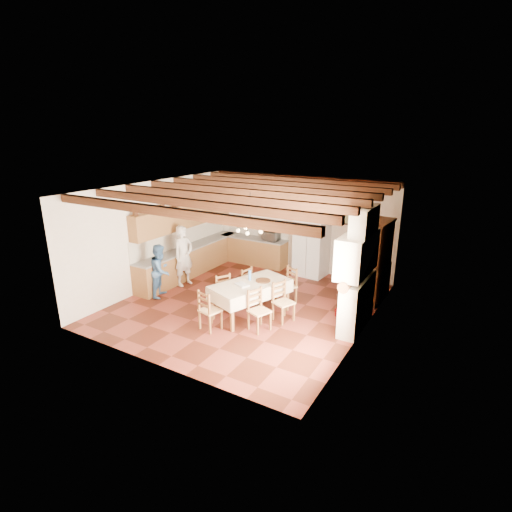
% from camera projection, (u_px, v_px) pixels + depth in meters
% --- Properties ---
extents(floor, '(6.00, 6.50, 0.02)m').
position_uv_depth(floor, '(247.00, 304.00, 10.38)').
color(floor, '#471B10').
rests_on(floor, ground).
extents(ceiling, '(6.00, 6.50, 0.02)m').
position_uv_depth(ceiling, '(246.00, 188.00, 9.46)').
color(ceiling, silver).
rests_on(ceiling, ground).
extents(wall_back, '(6.00, 0.02, 3.00)m').
position_uv_depth(wall_back, '(301.00, 223.00, 12.59)').
color(wall_back, beige).
rests_on(wall_back, ground).
extents(wall_front, '(6.00, 0.02, 3.00)m').
position_uv_depth(wall_front, '(152.00, 294.00, 7.24)').
color(wall_front, beige).
rests_on(wall_front, ground).
extents(wall_left, '(0.02, 6.50, 3.00)m').
position_uv_depth(wall_left, '(157.00, 234.00, 11.37)').
color(wall_left, beige).
rests_on(wall_left, ground).
extents(wall_right, '(0.02, 6.50, 3.00)m').
position_uv_depth(wall_right, '(367.00, 270.00, 8.47)').
color(wall_right, beige).
rests_on(wall_right, ground).
extents(ceiling_beams, '(6.00, 6.30, 0.16)m').
position_uv_depth(ceiling_beams, '(246.00, 192.00, 9.49)').
color(ceiling_beams, '#371B0D').
rests_on(ceiling_beams, ground).
extents(lower_cabinets_left, '(0.60, 4.30, 0.86)m').
position_uv_depth(lower_cabinets_left, '(191.00, 261.00, 12.41)').
color(lower_cabinets_left, brown).
rests_on(lower_cabinets_left, ground).
extents(lower_cabinets_back, '(2.30, 0.60, 0.86)m').
position_uv_depth(lower_cabinets_back, '(254.00, 251.00, 13.41)').
color(lower_cabinets_back, brown).
rests_on(lower_cabinets_back, ground).
extents(countertop_left, '(0.62, 4.30, 0.04)m').
position_uv_depth(countertop_left, '(190.00, 247.00, 12.27)').
color(countertop_left, slate).
rests_on(countertop_left, lower_cabinets_left).
extents(countertop_back, '(2.34, 0.62, 0.04)m').
position_uv_depth(countertop_back, '(253.00, 238.00, 13.28)').
color(countertop_back, slate).
rests_on(countertop_back, lower_cabinets_back).
extents(backsplash_left, '(0.03, 4.30, 0.60)m').
position_uv_depth(backsplash_left, '(182.00, 236.00, 12.31)').
color(backsplash_left, beige).
rests_on(backsplash_left, ground).
extents(backsplash_back, '(2.30, 0.03, 0.60)m').
position_uv_depth(backsplash_back, '(258.00, 227.00, 13.41)').
color(backsplash_back, beige).
rests_on(backsplash_back, ground).
extents(upper_cabinets, '(0.35, 4.20, 0.70)m').
position_uv_depth(upper_cabinets, '(185.00, 216.00, 12.03)').
color(upper_cabinets, brown).
rests_on(upper_cabinets, ground).
extents(fireplace, '(0.56, 1.60, 2.80)m').
position_uv_depth(fireplace, '(356.00, 269.00, 8.80)').
color(fireplace, beige).
rests_on(fireplace, ground).
extents(wall_picture, '(0.34, 0.03, 0.42)m').
position_uv_depth(wall_picture, '(349.00, 218.00, 11.72)').
color(wall_picture, black).
rests_on(wall_picture, ground).
extents(refrigerator, '(0.98, 0.83, 1.84)m').
position_uv_depth(refrigerator, '(311.00, 246.00, 12.21)').
color(refrigerator, silver).
rests_on(refrigerator, floor).
extents(hutch, '(0.59, 1.22, 2.14)m').
position_uv_depth(hutch, '(377.00, 261.00, 10.34)').
color(hutch, '#38160E').
rests_on(hutch, floor).
extents(dining_table, '(1.57, 2.12, 0.83)m').
position_uv_depth(dining_table, '(250.00, 286.00, 9.56)').
color(dining_table, white).
rests_on(dining_table, floor).
extents(chandelier, '(0.47, 0.47, 0.03)m').
position_uv_depth(chandelier, '(250.00, 225.00, 9.11)').
color(chandelier, black).
rests_on(chandelier, ground).
extents(chair_left_near, '(0.56, 0.56, 0.96)m').
position_uv_depth(chair_left_near, '(221.00, 290.00, 10.03)').
color(chair_left_near, brown).
rests_on(chair_left_near, floor).
extents(chair_left_far, '(0.47, 0.48, 0.96)m').
position_uv_depth(chair_left_far, '(242.00, 284.00, 10.44)').
color(chair_left_far, brown).
rests_on(chair_left_far, floor).
extents(chair_right_near, '(0.53, 0.54, 0.96)m').
position_uv_depth(chair_right_near, '(259.00, 310.00, 8.91)').
color(chair_right_near, brown).
rests_on(chair_right_near, floor).
extents(chair_right_far, '(0.53, 0.54, 0.96)m').
position_uv_depth(chair_right_far, '(284.00, 302.00, 9.35)').
color(chair_right_far, brown).
rests_on(chair_right_far, floor).
extents(chair_end_near, '(0.50, 0.49, 0.96)m').
position_uv_depth(chair_end_near, '(210.00, 310.00, 8.96)').
color(chair_end_near, brown).
rests_on(chair_end_near, floor).
extents(chair_end_far, '(0.55, 0.54, 0.96)m').
position_uv_depth(chair_end_far, '(287.00, 286.00, 10.33)').
color(chair_end_far, brown).
rests_on(chair_end_far, floor).
extents(person_man, '(0.53, 0.71, 1.76)m').
position_uv_depth(person_man, '(184.00, 256.00, 11.43)').
color(person_man, beige).
rests_on(person_man, floor).
extents(person_woman_blue, '(0.77, 0.86, 1.45)m').
position_uv_depth(person_woman_blue, '(161.00, 271.00, 10.69)').
color(person_woman_blue, teal).
rests_on(person_woman_blue, floor).
extents(person_woman_red, '(0.66, 0.97, 1.53)m').
position_uv_depth(person_woman_red, '(344.00, 285.00, 9.59)').
color(person_woman_red, '#AE1212').
rests_on(person_woman_red, floor).
extents(microwave, '(0.55, 0.40, 0.29)m').
position_uv_depth(microwave, '(271.00, 236.00, 12.91)').
color(microwave, silver).
rests_on(microwave, countertop_back).
extents(fridge_vase, '(0.38, 0.38, 0.32)m').
position_uv_depth(fridge_vase, '(311.00, 211.00, 11.91)').
color(fridge_vase, '#38160E').
rests_on(fridge_vase, refrigerator).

